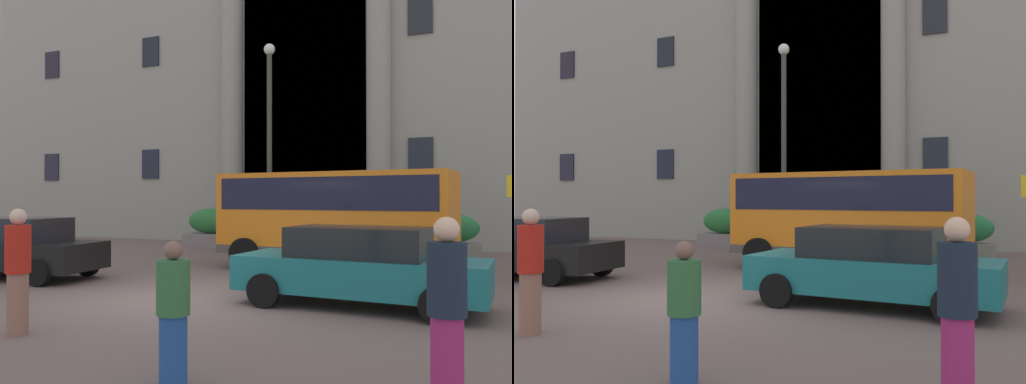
# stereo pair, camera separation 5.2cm
# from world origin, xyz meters

# --- Properties ---
(ground_plane) EXTENTS (80.00, 64.00, 0.12)m
(ground_plane) POSITION_xyz_m (0.00, 0.00, -0.06)
(ground_plane) COLOR #67544F
(office_building_facade) EXTENTS (39.66, 9.73, 16.63)m
(office_building_facade) POSITION_xyz_m (-0.01, 17.47, 8.31)
(office_building_facade) COLOR gray
(office_building_facade) RESTS_ON ground_plane
(orange_minibus) EXTENTS (6.39, 2.87, 2.68)m
(orange_minibus) POSITION_xyz_m (1.83, 5.50, 1.60)
(orange_minibus) COLOR orange
(orange_minibus) RESTS_ON ground_plane
(hedge_planter_far_west) EXTENTS (2.20, 0.98, 1.56)m
(hedge_planter_far_west) POSITION_xyz_m (-5.00, 10.86, 0.76)
(hedge_planter_far_west) COLOR slate
(hedge_planter_far_west) RESTS_ON ground_plane
(hedge_planter_far_east) EXTENTS (2.07, 0.93, 1.49)m
(hedge_planter_far_east) POSITION_xyz_m (4.39, 10.25, 0.72)
(hedge_planter_far_east) COLOR gray
(hedge_planter_far_east) RESTS_ON ground_plane
(hedge_planter_east) EXTENTS (2.10, 0.88, 1.65)m
(hedge_planter_east) POSITION_xyz_m (1.29, 10.53, 0.79)
(hedge_planter_east) COLOR #6A6259
(hedge_planter_east) RESTS_ON ground_plane
(parked_sedan_far) EXTENTS (4.52, 2.17, 1.50)m
(parked_sedan_far) POSITION_xyz_m (-5.09, 0.96, 0.76)
(parked_sedan_far) COLOR black
(parked_sedan_far) RESTS_ON ground_plane
(parked_estate_mid) EXTENTS (4.55, 2.08, 1.46)m
(parked_estate_mid) POSITION_xyz_m (3.58, 0.89, 0.74)
(parked_estate_mid) COLOR #196A6E
(parked_estate_mid) RESTS_ON ground_plane
(pedestrian_woman_dark_dress) EXTENTS (0.36, 0.36, 1.81)m
(pedestrian_woman_dark_dress) POSITION_xyz_m (5.46, -3.59, 0.92)
(pedestrian_woman_dark_dress) COLOR #9C2461
(pedestrian_woman_dark_dress) RESTS_ON ground_plane
(pedestrian_man_red_shirt) EXTENTS (0.36, 0.36, 1.53)m
(pedestrian_man_red_shirt) POSITION_xyz_m (2.77, -4.05, 0.76)
(pedestrian_man_red_shirt) COLOR #1F4A8E
(pedestrian_man_red_shirt) RESTS_ON ground_plane
(pedestrian_man_crossing) EXTENTS (0.36, 0.36, 1.83)m
(pedestrian_man_crossing) POSITION_xyz_m (-0.47, -3.15, 0.93)
(pedestrian_man_crossing) COLOR #8A5F4E
(pedestrian_man_crossing) RESTS_ON ground_plane
(lamppost_plaza_centre) EXTENTS (0.40, 0.40, 7.54)m
(lamppost_plaza_centre) POSITION_xyz_m (-1.55, 8.91, 4.39)
(lamppost_plaza_centre) COLOR #3B3D31
(lamppost_plaza_centre) RESTS_ON ground_plane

